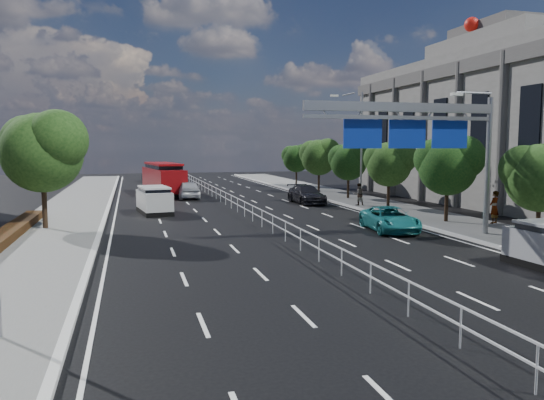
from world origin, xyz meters
name	(u,v)px	position (x,y,z in m)	size (l,w,h in m)	color
ground	(394,308)	(0.00, 0.00, 0.00)	(160.00, 160.00, 0.00)	black
kerb_near	(66,334)	(-9.00, 0.00, 0.07)	(0.25, 140.00, 0.15)	silver
median_fence	(239,206)	(0.00, 22.50, 0.53)	(0.05, 85.00, 1.02)	silver
overhead_gantry	(422,128)	(6.74, 10.05, 5.61)	(10.24, 0.38, 7.45)	gray
streetlight_far	(358,140)	(10.50, 26.00, 5.21)	(2.78, 2.40, 9.00)	gray
civic_hall	(533,126)	(23.72, 22.00, 6.27)	(14.40, 36.00, 14.35)	slate
near_tree_back	(43,148)	(-11.94, 17.97, 4.61)	(4.84, 4.51, 6.69)	black
far_tree_c	(542,174)	(11.24, 6.98, 3.43)	(3.52, 3.28, 4.94)	black
far_tree_d	(449,163)	(11.25, 14.48, 3.69)	(3.85, 3.59, 5.34)	black
far_tree_e	(390,162)	(11.25, 21.98, 3.56)	(3.63, 3.38, 5.13)	black
far_tree_f	(349,160)	(11.24, 29.48, 3.49)	(3.52, 3.28, 5.02)	black
far_tree_g	(320,155)	(11.25, 36.98, 3.75)	(3.96, 3.69, 5.45)	black
far_tree_h	(297,157)	(11.24, 44.48, 3.42)	(3.41, 3.18, 4.91)	black
white_minivan	(154,200)	(-5.75, 24.08, 0.93)	(2.46, 4.58, 1.90)	black
red_bus	(163,178)	(-4.21, 38.83, 1.60)	(3.81, 10.50, 3.07)	black
near_car_silver	(188,190)	(-2.31, 34.17, 0.80)	(1.88, 4.68, 1.60)	silver
near_car_dark	(149,176)	(-4.86, 58.28, 0.73)	(1.55, 4.46, 1.47)	black
parked_car_teal	(390,219)	(6.50, 12.75, 0.67)	(2.24, 4.85, 1.35)	#1A7477
parked_car_dark	(306,194)	(6.68, 27.57, 0.74)	(2.07, 5.08, 1.48)	black
pedestrian_a	(494,207)	(13.40, 12.95, 1.11)	(0.71, 0.46, 1.94)	gray
pedestrian_b	(359,194)	(9.67, 23.92, 0.99)	(0.83, 0.64, 1.70)	gray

